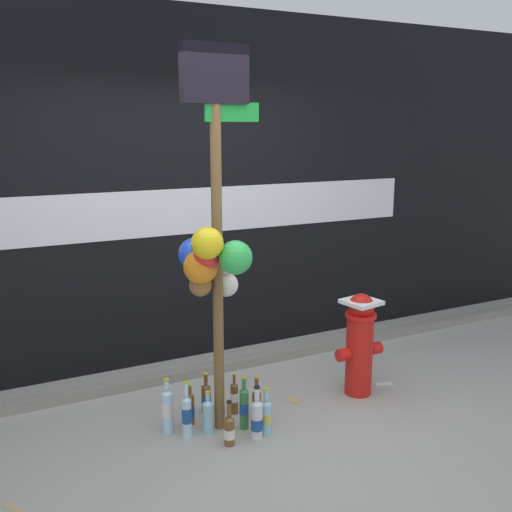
% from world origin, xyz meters
% --- Properties ---
extents(ground_plane, '(14.00, 14.00, 0.00)m').
position_xyz_m(ground_plane, '(0.00, 0.00, 0.00)').
color(ground_plane, '#9E9B93').
extents(building_wall, '(10.00, 0.21, 3.05)m').
position_xyz_m(building_wall, '(0.00, 1.71, 1.52)').
color(building_wall, black).
rests_on(building_wall, ground_plane).
extents(curb_strip, '(8.00, 0.12, 0.08)m').
position_xyz_m(curb_strip, '(0.00, 1.19, 0.04)').
color(curb_strip, gray).
rests_on(curb_strip, ground_plane).
extents(memorial_post, '(0.55, 0.58, 2.56)m').
position_xyz_m(memorial_post, '(-0.20, 0.28, 1.40)').
color(memorial_post, brown).
rests_on(memorial_post, ground_plane).
extents(fire_hydrant, '(0.40, 0.29, 0.82)m').
position_xyz_m(fire_hydrant, '(1.03, 0.31, 0.43)').
color(fire_hydrant, red).
rests_on(fire_hydrant, ground_plane).
extents(bottle_0, '(0.07, 0.07, 0.40)m').
position_xyz_m(bottle_0, '(-0.41, 0.28, 0.16)').
color(bottle_0, '#B2DBEA').
rests_on(bottle_0, ground_plane).
extents(bottle_1, '(0.06, 0.06, 0.39)m').
position_xyz_m(bottle_1, '(-0.01, 0.21, 0.16)').
color(bottle_1, '#337038').
rests_on(bottle_1, ground_plane).
extents(bottle_2, '(0.08, 0.08, 0.33)m').
position_xyz_m(bottle_2, '(0.10, 0.09, 0.13)').
color(bottle_2, '#93CCE0').
rests_on(bottle_2, ground_plane).
extents(bottle_3, '(0.07, 0.07, 0.31)m').
position_xyz_m(bottle_3, '(-0.25, 0.28, 0.13)').
color(bottle_3, '#93CCE0').
rests_on(bottle_3, ground_plane).
extents(bottle_4, '(0.06, 0.06, 0.32)m').
position_xyz_m(bottle_4, '(0.02, 0.45, 0.13)').
color(bottle_4, brown).
rests_on(bottle_4, ground_plane).
extents(bottle_5, '(0.07, 0.07, 0.31)m').
position_xyz_m(bottle_5, '(-0.16, 0.56, 0.12)').
color(bottle_5, brown).
rests_on(bottle_5, ground_plane).
extents(bottle_6, '(0.07, 0.07, 0.32)m').
position_xyz_m(bottle_6, '(-0.19, 0.06, 0.11)').
color(bottle_6, brown).
rests_on(bottle_6, ground_plane).
extents(bottle_7, '(0.06, 0.06, 0.31)m').
position_xyz_m(bottle_7, '(-0.32, 0.44, 0.12)').
color(bottle_7, brown).
rests_on(bottle_7, ground_plane).
extents(bottle_8, '(0.07, 0.07, 0.31)m').
position_xyz_m(bottle_8, '(0.14, 0.32, 0.11)').
color(bottle_8, brown).
rests_on(bottle_8, ground_plane).
extents(bottle_9, '(0.08, 0.08, 0.38)m').
position_xyz_m(bottle_9, '(0.01, 0.06, 0.14)').
color(bottle_9, silver).
rests_on(bottle_9, ground_plane).
extents(bottle_10, '(0.08, 0.08, 0.39)m').
position_xyz_m(bottle_10, '(-0.50, 0.41, 0.17)').
color(bottle_10, '#B2DBEA').
rests_on(bottle_10, ground_plane).
extents(litter_0, '(0.11, 0.14, 0.01)m').
position_xyz_m(litter_0, '(-1.53, -0.01, 0.00)').
color(litter_0, tan).
rests_on(litter_0, ground_plane).
extents(litter_1, '(0.15, 0.10, 0.01)m').
position_xyz_m(litter_1, '(1.32, 0.34, 0.00)').
color(litter_1, silver).
rests_on(litter_1, ground_plane).
extents(litter_2, '(0.14, 0.15, 0.01)m').
position_xyz_m(litter_2, '(0.51, 0.42, 0.00)').
color(litter_2, tan).
rests_on(litter_2, ground_plane).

